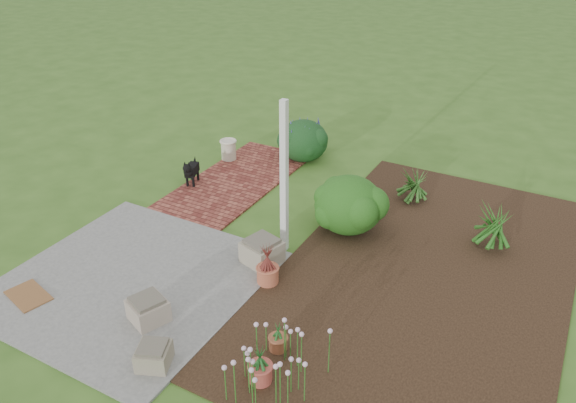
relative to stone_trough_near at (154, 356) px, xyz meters
The scene contains 19 objects.
ground 2.90m from the stone_trough_near, 93.44° to the left, with size 80.00×80.00×0.00m, color #365C1D.
concrete_patio 1.83m from the stone_trough_near, 141.41° to the left, with size 3.50×3.50×0.04m, color #626260.
brick_path 5.00m from the stone_trough_near, 112.01° to the left, with size 1.60×3.50×0.04m, color maroon.
garden_bed 4.11m from the stone_trough_near, 55.51° to the left, with size 4.00×7.00×0.03m, color black.
veranda_post 3.18m from the stone_trough_near, 87.58° to the left, with size 0.10×0.10×2.50m, color white.
stone_trough_near is the anchor object (origin of this frame).
stone_trough_mid 0.85m from the stone_trough_near, 135.40° to the left, with size 0.45×0.45×0.30m, color gray.
stone_trough_far 2.47m from the stone_trough_near, 89.46° to the left, with size 0.51×0.51×0.34m, color gray.
coir_doormat 2.44m from the stone_trough_near, behind, with size 0.67×0.43×0.02m, color brown.
black_dog 4.77m from the stone_trough_near, 121.99° to the left, with size 0.31×0.58×0.52m.
cream_ceramic_urn 5.95m from the stone_trough_near, 115.50° to the left, with size 0.31×0.31×0.41m, color beige.
evergreen_shrub 4.10m from the stone_trough_near, 78.97° to the left, with size 1.15×1.15×0.97m, color #10370C.
agapanthus_clump_back 5.49m from the stone_trough_near, 56.89° to the left, with size 0.97×0.97×0.87m, color #164013, non-canonical shape.
agapanthus_clump_front 5.71m from the stone_trough_near, 75.84° to the left, with size 0.79×0.79×0.70m, color #0D3C16, non-canonical shape.
pink_flower_patch 1.54m from the stone_trough_near, 16.06° to the left, with size 1.06×1.06×0.68m, color #113D0F, non-canonical shape.
terracotta_pot_bronze 2.10m from the stone_trough_near, 80.27° to the left, with size 0.32×0.32×0.26m, color #B25A3C.
terracotta_pot_small_left 1.51m from the stone_trough_near, 39.15° to the left, with size 0.23×0.23×0.19m, color brown.
terracotta_pot_small_right 1.31m from the stone_trough_near, 18.04° to the left, with size 0.27×0.27×0.23m, color #AC463A.
purple_flowering_bush 6.34m from the stone_trough_near, 101.08° to the left, with size 1.04×1.04×0.89m, color black.
Camera 1 is at (3.98, -6.47, 5.05)m, focal length 35.00 mm.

